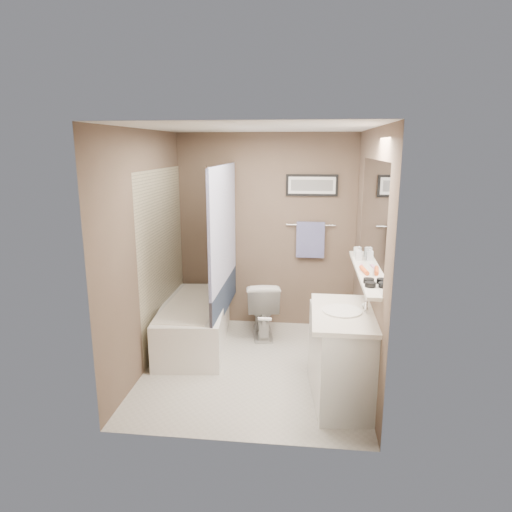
# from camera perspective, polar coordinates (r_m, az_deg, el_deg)

# --- Properties ---
(ground) EXTENTS (2.50, 2.50, 0.00)m
(ground) POSITION_cam_1_polar(r_m,az_deg,el_deg) (4.89, -0.21, -13.65)
(ground) COLOR beige
(ground) RESTS_ON ground
(ceiling) EXTENTS (2.20, 2.50, 0.04)m
(ceiling) POSITION_cam_1_polar(r_m,az_deg,el_deg) (4.35, -0.23, 15.48)
(ceiling) COLOR white
(ceiling) RESTS_ON wall_back
(wall_back) EXTENTS (2.20, 0.04, 2.40)m
(wall_back) POSITION_cam_1_polar(r_m,az_deg,el_deg) (5.66, 1.25, 3.03)
(wall_back) COLOR brown
(wall_back) RESTS_ON ground
(wall_front) EXTENTS (2.20, 0.04, 2.40)m
(wall_front) POSITION_cam_1_polar(r_m,az_deg,el_deg) (3.29, -2.76, -4.73)
(wall_front) COLOR brown
(wall_front) RESTS_ON ground
(wall_left) EXTENTS (0.04, 2.50, 2.40)m
(wall_left) POSITION_cam_1_polar(r_m,az_deg,el_deg) (4.72, -13.37, 0.52)
(wall_left) COLOR brown
(wall_left) RESTS_ON ground
(wall_right) EXTENTS (0.04, 2.50, 2.40)m
(wall_right) POSITION_cam_1_polar(r_m,az_deg,el_deg) (4.47, 13.65, -0.19)
(wall_right) COLOR brown
(wall_right) RESTS_ON ground
(tile_surround) EXTENTS (0.02, 1.55, 2.00)m
(tile_surround) POSITION_cam_1_polar(r_m,az_deg,el_deg) (5.22, -11.54, -0.39)
(tile_surround) COLOR tan
(tile_surround) RESTS_ON wall_left
(curtain_rod) EXTENTS (0.02, 1.55, 0.02)m
(curtain_rod) POSITION_cam_1_polar(r_m,az_deg,el_deg) (4.91, -4.26, 11.37)
(curtain_rod) COLOR silver
(curtain_rod) RESTS_ON wall_left
(curtain_upper) EXTENTS (0.03, 1.45, 1.28)m
(curtain_upper) POSITION_cam_1_polar(r_m,az_deg,el_deg) (4.97, -4.13, 3.86)
(curtain_upper) COLOR silver
(curtain_upper) RESTS_ON curtain_rod
(curtain_lower) EXTENTS (0.03, 1.45, 0.36)m
(curtain_lower) POSITION_cam_1_polar(r_m,az_deg,el_deg) (5.17, -3.98, -5.13)
(curtain_lower) COLOR #253146
(curtain_lower) RESTS_ON curtain_rod
(mirror) EXTENTS (0.02, 1.60, 1.00)m
(mirror) POSITION_cam_1_polar(r_m,az_deg,el_deg) (4.25, 14.33, 4.83)
(mirror) COLOR silver
(mirror) RESTS_ON wall_right
(shelf) EXTENTS (0.12, 1.60, 0.03)m
(shelf) POSITION_cam_1_polar(r_m,az_deg,el_deg) (4.35, 13.22, -1.92)
(shelf) COLOR silver
(shelf) RESTS_ON wall_right
(towel_bar) EXTENTS (0.60, 0.02, 0.02)m
(towel_bar) POSITION_cam_1_polar(r_m,az_deg,el_deg) (5.61, 6.86, 3.87)
(towel_bar) COLOR silver
(towel_bar) RESTS_ON wall_back
(towel) EXTENTS (0.34, 0.05, 0.44)m
(towel) POSITION_cam_1_polar(r_m,az_deg,el_deg) (5.62, 6.81, 2.03)
(towel) COLOR #8489C1
(towel) RESTS_ON towel_bar
(art_frame) EXTENTS (0.62, 0.02, 0.26)m
(art_frame) POSITION_cam_1_polar(r_m,az_deg,el_deg) (5.57, 7.00, 8.77)
(art_frame) COLOR black
(art_frame) RESTS_ON wall_back
(art_mat) EXTENTS (0.56, 0.00, 0.20)m
(art_mat) POSITION_cam_1_polar(r_m,az_deg,el_deg) (5.55, 7.00, 8.76)
(art_mat) COLOR white
(art_mat) RESTS_ON art_frame
(art_image) EXTENTS (0.50, 0.00, 0.13)m
(art_image) POSITION_cam_1_polar(r_m,az_deg,el_deg) (5.55, 7.00, 8.76)
(art_image) COLOR #595959
(art_image) RESTS_ON art_mat
(door) EXTENTS (0.80, 0.02, 2.00)m
(door) POSITION_cam_1_polar(r_m,az_deg,el_deg) (3.31, 6.78, -8.40)
(door) COLOR silver
(door) RESTS_ON wall_front
(door_handle) EXTENTS (0.10, 0.02, 0.02)m
(door_handle) POSITION_cam_1_polar(r_m,az_deg,el_deg) (3.37, 1.12, -7.89)
(door_handle) COLOR silver
(door_handle) RESTS_ON door
(bathtub) EXTENTS (0.85, 1.56, 0.50)m
(bathtub) POSITION_cam_1_polar(r_m,az_deg,el_deg) (5.34, -7.69, -8.37)
(bathtub) COLOR white
(bathtub) RESTS_ON ground
(tub_rim) EXTENTS (0.56, 1.36, 0.02)m
(tub_rim) POSITION_cam_1_polar(r_m,az_deg,el_deg) (5.26, -7.77, -5.84)
(tub_rim) COLOR white
(tub_rim) RESTS_ON bathtub
(toilet) EXTENTS (0.49, 0.73, 0.69)m
(toilet) POSITION_cam_1_polar(r_m,az_deg,el_deg) (5.52, 0.78, -6.46)
(toilet) COLOR silver
(toilet) RESTS_ON ground
(vanity) EXTENTS (0.59, 0.95, 0.80)m
(vanity) POSITION_cam_1_polar(r_m,az_deg,el_deg) (4.22, 10.73, -12.48)
(vanity) COLOR silver
(vanity) RESTS_ON ground
(countertop) EXTENTS (0.54, 0.96, 0.04)m
(countertop) POSITION_cam_1_polar(r_m,az_deg,el_deg) (4.05, 10.85, -7.12)
(countertop) COLOR beige
(countertop) RESTS_ON vanity
(sink_basin) EXTENTS (0.34, 0.34, 0.01)m
(sink_basin) POSITION_cam_1_polar(r_m,az_deg,el_deg) (4.04, 10.72, -6.75)
(sink_basin) COLOR silver
(sink_basin) RESTS_ON countertop
(faucet_spout) EXTENTS (0.02, 0.02, 0.10)m
(faucet_spout) POSITION_cam_1_polar(r_m,az_deg,el_deg) (4.05, 13.59, -6.23)
(faucet_spout) COLOR silver
(faucet_spout) RESTS_ON countertop
(faucet_knob) EXTENTS (0.05, 0.05, 0.05)m
(faucet_knob) POSITION_cam_1_polar(r_m,az_deg,el_deg) (4.15, 13.41, -6.03)
(faucet_knob) COLOR silver
(faucet_knob) RESTS_ON countertop
(candle_bowl_near) EXTENTS (0.09, 0.09, 0.04)m
(candle_bowl_near) POSITION_cam_1_polar(r_m,az_deg,el_deg) (3.84, 14.10, -3.47)
(candle_bowl_near) COLOR black
(candle_bowl_near) RESTS_ON shelf
(candle_bowl_far) EXTENTS (0.09, 0.09, 0.04)m
(candle_bowl_far) POSITION_cam_1_polar(r_m,az_deg,el_deg) (3.95, 13.90, -3.01)
(candle_bowl_far) COLOR black
(candle_bowl_far) RESTS_ON shelf
(hair_brush_front) EXTENTS (0.07, 0.22, 0.04)m
(hair_brush_front) POSITION_cam_1_polar(r_m,az_deg,el_deg) (4.26, 13.37, -1.74)
(hair_brush_front) COLOR #E1551F
(hair_brush_front) RESTS_ON shelf
(pink_comb) EXTENTS (0.05, 0.16, 0.01)m
(pink_comb) POSITION_cam_1_polar(r_m,az_deg,el_deg) (4.47, 13.05, -1.24)
(pink_comb) COLOR pink
(pink_comb) RESTS_ON shelf
(glass_jar) EXTENTS (0.08, 0.08, 0.10)m
(glass_jar) POSITION_cam_1_polar(r_m,az_deg,el_deg) (4.85, 12.56, 0.50)
(glass_jar) COLOR silver
(glass_jar) RESTS_ON shelf
(soap_bottle) EXTENTS (0.07, 0.07, 0.14)m
(soap_bottle) POSITION_cam_1_polar(r_m,az_deg,el_deg) (4.71, 12.74, 0.35)
(soap_bottle) COLOR #999999
(soap_bottle) RESTS_ON shelf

